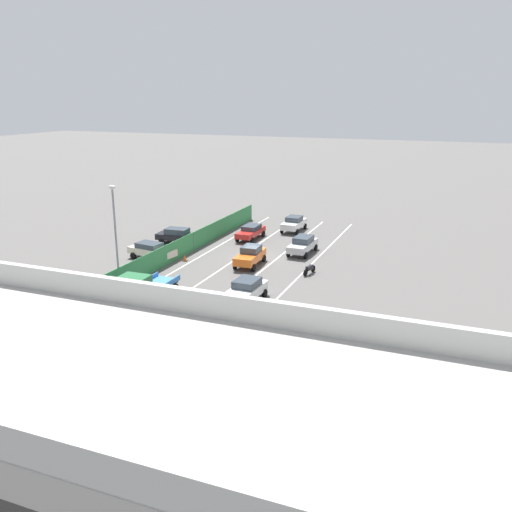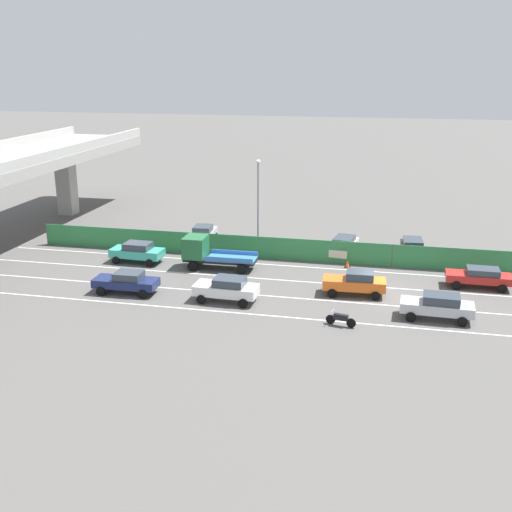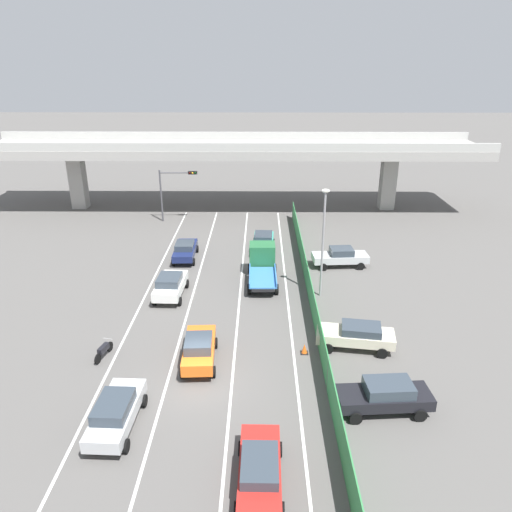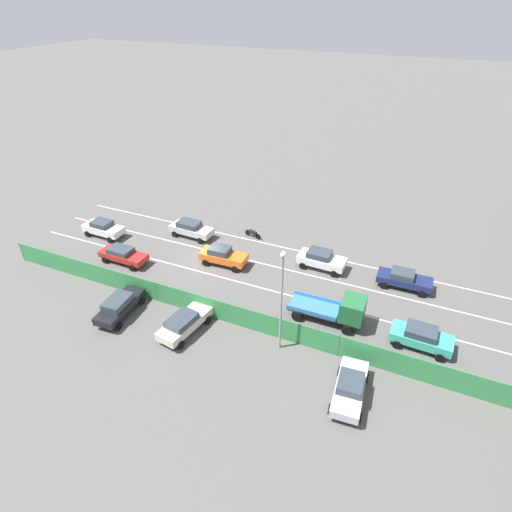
{
  "view_description": "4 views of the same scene",
  "coord_description": "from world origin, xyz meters",
  "px_view_note": "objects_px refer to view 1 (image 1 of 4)",
  "views": [
    {
      "loc": [
        -18.07,
        45.23,
        14.81
      ],
      "look_at": [
        -2.66,
        6.41,
        2.45
      ],
      "focal_mm": 38.16,
      "sensor_mm": 36.0,
      "label": 1
    },
    {
      "loc": [
        -42.55,
        -0.54,
        15.78
      ],
      "look_at": [
        1.02,
        9.11,
        2.01
      ],
      "focal_mm": 44.23,
      "sensor_mm": 36.0,
      "label": 2
    },
    {
      "loc": [
        3.28,
        -22.16,
        16.25
      ],
      "look_at": [
        2.94,
        13.57,
        1.89
      ],
      "focal_mm": 34.07,
      "sensor_mm": 36.0,
      "label": 3
    },
    {
      "loc": [
        28.69,
        17.83,
        22.1
      ],
      "look_at": [
        0.54,
        5.37,
        2.3
      ],
      "focal_mm": 29.6,
      "sensor_mm": 36.0,
      "label": 4
    }
  ],
  "objects_px": {
    "parked_sedan_dark": "(178,235)",
    "parked_sedan_cream": "(151,250)",
    "car_taxi_orange": "(250,255)",
    "traffic_light": "(132,370)",
    "car_sedan_red": "(251,231)",
    "parked_wagon_silver": "(47,293)",
    "car_hatchback_white": "(246,290)",
    "car_sedan_navy": "(200,329)",
    "motorcycle": "(309,269)",
    "car_sedan_white": "(294,223)",
    "car_sedan_silver": "(303,244)",
    "flatbed_truck_blue": "(141,289)",
    "car_taxi_teal": "(88,324)",
    "traffic_cone": "(185,258)",
    "street_lamp": "(115,226)"
  },
  "relations": [
    {
      "from": "car_sedan_red",
      "to": "parked_sedan_dark",
      "type": "height_order",
      "value": "parked_sedan_dark"
    },
    {
      "from": "parked_sedan_cream",
      "to": "traffic_cone",
      "type": "relative_size",
      "value": 7.96
    },
    {
      "from": "car_taxi_teal",
      "to": "traffic_light",
      "type": "relative_size",
      "value": 0.77
    },
    {
      "from": "car_hatchback_white",
      "to": "car_sedan_red",
      "type": "bearing_deg",
      "value": -68.95
    },
    {
      "from": "traffic_light",
      "to": "traffic_cone",
      "type": "bearing_deg",
      "value": -65.22
    },
    {
      "from": "car_taxi_teal",
      "to": "parked_sedan_cream",
      "type": "bearing_deg",
      "value": -71.22
    },
    {
      "from": "car_sedan_navy",
      "to": "car_taxi_orange",
      "type": "bearing_deg",
      "value": -78.87
    },
    {
      "from": "car_sedan_silver",
      "to": "traffic_cone",
      "type": "xyz_separation_m",
      "value": [
        9.44,
        6.48,
        -0.65
      ]
    },
    {
      "from": "car_hatchback_white",
      "to": "motorcycle",
      "type": "xyz_separation_m",
      "value": [
        -2.57,
        -8.04,
        -0.49
      ]
    },
    {
      "from": "parked_wagon_silver",
      "to": "traffic_light",
      "type": "distance_m",
      "value": 20.55
    },
    {
      "from": "car_sedan_red",
      "to": "parked_wagon_silver",
      "type": "distance_m",
      "value": 24.09
    },
    {
      "from": "car_sedan_silver",
      "to": "parked_wagon_silver",
      "type": "bearing_deg",
      "value": 55.6
    },
    {
      "from": "parked_sedan_dark",
      "to": "car_sedan_red",
      "type": "bearing_deg",
      "value": -142.98
    },
    {
      "from": "car_sedan_silver",
      "to": "parked_sedan_cream",
      "type": "bearing_deg",
      "value": 29.38
    },
    {
      "from": "car_taxi_orange",
      "to": "parked_sedan_cream",
      "type": "height_order",
      "value": "car_taxi_orange"
    },
    {
      "from": "car_sedan_white",
      "to": "parked_sedan_cream",
      "type": "xyz_separation_m",
      "value": [
        9.03,
        15.47,
        -0.04
      ]
    },
    {
      "from": "car_sedan_red",
      "to": "flatbed_truck_blue",
      "type": "height_order",
      "value": "flatbed_truck_blue"
    },
    {
      "from": "parked_sedan_dark",
      "to": "parked_sedan_cream",
      "type": "bearing_deg",
      "value": 93.55
    },
    {
      "from": "car_sedan_navy",
      "to": "traffic_light",
      "type": "distance_m",
      "value": 11.67
    },
    {
      "from": "car_taxi_teal",
      "to": "parked_sedan_cream",
      "type": "height_order",
      "value": "car_taxi_teal"
    },
    {
      "from": "motorcycle",
      "to": "car_sedan_white",
      "type": "bearing_deg",
      "value": -67.21
    },
    {
      "from": "car_sedan_red",
      "to": "traffic_light",
      "type": "bearing_deg",
      "value": 104.6
    },
    {
      "from": "car_hatchback_white",
      "to": "flatbed_truck_blue",
      "type": "height_order",
      "value": "flatbed_truck_blue"
    },
    {
      "from": "parked_wagon_silver",
      "to": "car_taxi_teal",
      "type": "bearing_deg",
      "value": 151.0
    },
    {
      "from": "parked_sedan_cream",
      "to": "street_lamp",
      "type": "distance_m",
      "value": 8.25
    },
    {
      "from": "parked_sedan_dark",
      "to": "parked_sedan_cream",
      "type": "distance_m",
      "value": 5.74
    },
    {
      "from": "car_sedan_red",
      "to": "car_taxi_teal",
      "type": "height_order",
      "value": "car_taxi_teal"
    },
    {
      "from": "parked_sedan_cream",
      "to": "motorcycle",
      "type": "bearing_deg",
      "value": -175.57
    },
    {
      "from": "car_sedan_white",
      "to": "traffic_cone",
      "type": "relative_size",
      "value": 7.19
    },
    {
      "from": "car_sedan_white",
      "to": "traffic_light",
      "type": "xyz_separation_m",
      "value": [
        -6.07,
        40.65,
        3.08
      ]
    },
    {
      "from": "parked_sedan_dark",
      "to": "traffic_cone",
      "type": "distance_m",
      "value": 6.24
    },
    {
      "from": "traffic_light",
      "to": "car_sedan_silver",
      "type": "bearing_deg",
      "value": -85.62
    },
    {
      "from": "car_hatchback_white",
      "to": "car_sedan_navy",
      "type": "xyz_separation_m",
      "value": [
        0.02,
        7.38,
        -0.07
      ]
    },
    {
      "from": "car_sedan_white",
      "to": "car_sedan_navy",
      "type": "height_order",
      "value": "car_sedan_white"
    },
    {
      "from": "car_sedan_navy",
      "to": "traffic_light",
      "type": "relative_size",
      "value": 0.82
    },
    {
      "from": "parked_sedan_cream",
      "to": "street_lamp",
      "type": "height_order",
      "value": "street_lamp"
    },
    {
      "from": "traffic_light",
      "to": "street_lamp",
      "type": "bearing_deg",
      "value": -52.77
    },
    {
      "from": "car_sedan_silver",
      "to": "flatbed_truck_blue",
      "type": "xyz_separation_m",
      "value": [
        6.95,
        17.47,
        0.37
      ]
    },
    {
      "from": "car_taxi_orange",
      "to": "traffic_light",
      "type": "xyz_separation_m",
      "value": [
        -5.77,
        26.84,
        3.06
      ]
    },
    {
      "from": "traffic_cone",
      "to": "car_sedan_red",
      "type": "bearing_deg",
      "value": -105.17
    },
    {
      "from": "car_taxi_teal",
      "to": "motorcycle",
      "type": "relative_size",
      "value": 2.27
    },
    {
      "from": "car_sedan_navy",
      "to": "motorcycle",
      "type": "height_order",
      "value": "car_sedan_navy"
    },
    {
      "from": "car_sedan_navy",
      "to": "traffic_cone",
      "type": "xyz_separation_m",
      "value": [
        9.28,
        -14.88,
        -0.59
      ]
    },
    {
      "from": "car_hatchback_white",
      "to": "parked_sedan_cream",
      "type": "distance_m",
      "value": 14.24
    },
    {
      "from": "traffic_light",
      "to": "traffic_cone",
      "type": "distance_m",
      "value": 28.66
    },
    {
      "from": "parked_wagon_silver",
      "to": "car_hatchback_white",
      "type": "bearing_deg",
      "value": -156.47
    },
    {
      "from": "car_sedan_white",
      "to": "parked_sedan_dark",
      "type": "height_order",
      "value": "car_sedan_white"
    },
    {
      "from": "motorcycle",
      "to": "traffic_light",
      "type": "distance_m",
      "value": 26.58
    },
    {
      "from": "parked_sedan_cream",
      "to": "traffic_cone",
      "type": "bearing_deg",
      "value": -168.84
    },
    {
      "from": "car_sedan_navy",
      "to": "motorcycle",
      "type": "xyz_separation_m",
      "value": [
        -2.58,
        -15.42,
        -0.41
      ]
    }
  ]
}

